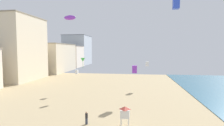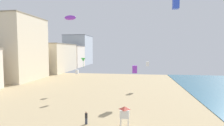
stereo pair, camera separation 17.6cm
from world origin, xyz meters
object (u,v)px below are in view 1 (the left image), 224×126
Objects in this scene: lifeguard_stand at (125,112)px; kite_white_box at (77,72)px; kite_purple_parafoil at (70,18)px; kite_white_box_2 at (147,64)px; kite_green_delta at (83,60)px; kite_purple_box at (135,69)px; kite_flyer at (86,117)px; kite_blue_box at (176,4)px.

lifeguard_stand is 16.00m from kite_white_box.
kite_white_box_2 is at bearing 36.04° from kite_purple_parafoil.
kite_white_box_2 is at bearing 15.82° from kite_green_delta.
kite_green_delta is 7.42m from kite_white_box.
kite_green_delta is 2.08× the size of kite_white_box_2.
kite_purple_box is 12.77m from kite_white_box_2.
kite_flyer is 0.68× the size of kite_green_delta.
kite_white_box_2 is at bearing 76.42° from kite_purple_box.
kite_flyer is 20.83m from kite_green_delta.
kite_blue_box is at bearing -67.88° from kite_purple_box.
kite_blue_box is at bearing -17.27° from lifeguard_stand.
kite_flyer is 17.12m from kite_blue_box.
kite_flyer is 13.25m from kite_purple_box.
kite_purple_parafoil reaches higher than kite_purple_box.
kite_flyer is 0.64× the size of lifeguard_stand.
kite_blue_box is 0.45× the size of kite_purple_parafoil.
kite_purple_parafoil is at bearing 174.82° from kite_purple_box.
kite_purple_box reaches higher than kite_white_box.
kite_purple_parafoil reaches higher than lifeguard_stand.
kite_flyer is 0.71× the size of kite_purple_parafoil.
kite_purple_parafoil is (-1.24, 0.12, 10.52)m from kite_white_box.
kite_white_box_2 reaches higher than kite_white_box.
kite_purple_box is 14.71m from kite_green_delta.
kite_white_box is 0.70× the size of kite_white_box_2.
kite_green_delta is at bearing 107.71° from lifeguard_stand.
kite_blue_box is at bearing -35.94° from kite_purple_parafoil.
kite_green_delta is 15.86m from kite_white_box_2.
lifeguard_stand is at bearing -95.38° from kite_purple_box.
kite_white_box_2 is (3.00, 12.41, 0.07)m from kite_purple_box.
kite_purple_parafoil is (-0.29, -6.97, 8.54)m from kite_green_delta.
kite_green_delta is at bearing 146.45° from kite_purple_box.
kite_white_box_2 is at bearing 93.81° from kite_blue_box.
kite_purple_parafoil is (-17.08, 12.38, 1.22)m from kite_blue_box.
kite_blue_box is (10.47, -0.50, 13.53)m from kite_flyer.
kite_green_delta is at bearing 130.95° from kite_blue_box.
kite_white_box is 0.35× the size of kite_purple_parafoil.
kite_blue_box is (4.57, -11.25, 8.52)m from kite_purple_box.
kite_green_delta is at bearing 87.62° from kite_purple_parafoil.
kite_purple_box is at bearing -5.18° from kite_purple_parafoil.
kite_green_delta is (-6.32, 18.85, 6.22)m from kite_flyer.
kite_purple_box is at bearing -103.58° from kite_white_box_2.
kite_white_box is (-11.27, 1.01, -0.78)m from kite_purple_box.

